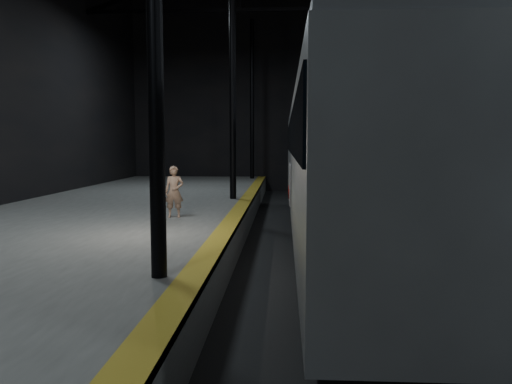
{
  "coord_description": "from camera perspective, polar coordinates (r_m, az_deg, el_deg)",
  "views": [
    {
      "loc": [
        -1.73,
        -12.02,
        3.19
      ],
      "look_at": [
        -2.44,
        0.44,
        2.0
      ],
      "focal_mm": 35.0,
      "sensor_mm": 36.0,
      "label": 1
    }
  ],
  "objects": [
    {
      "name": "ground",
      "position": [
        12.55,
        11.22,
        -9.38
      ],
      "size": [
        44.0,
        44.0,
        0.0
      ],
      "primitive_type": "plane",
      "color": "black",
      "rests_on": "ground"
    },
    {
      "name": "platform_left",
      "position": [
        13.6,
        -22.07,
        -6.36
      ],
      "size": [
        9.0,
        43.8,
        1.0
      ],
      "primitive_type": "cube",
      "color": "#51514F",
      "rests_on": "ground"
    },
    {
      "name": "tactile_strip",
      "position": [
        12.31,
        -3.9,
        -4.79
      ],
      "size": [
        0.5,
        43.8,
        0.01
      ],
      "primitive_type": "cube",
      "color": "olive",
      "rests_on": "platform_left"
    },
    {
      "name": "track",
      "position": [
        12.54,
        11.23,
        -9.08
      ],
      "size": [
        2.4,
        43.0,
        0.24
      ],
      "color": "#3F3328",
      "rests_on": "ground"
    },
    {
      "name": "train",
      "position": [
        14.98,
        9.93,
        5.28
      ],
      "size": [
        3.18,
        21.23,
        5.68
      ],
      "color": "#96989E",
      "rests_on": "ground"
    },
    {
      "name": "woman",
      "position": [
        15.17,
        -9.33,
        0.03
      ],
      "size": [
        0.59,
        0.42,
        1.55
      ],
      "primitive_type": "imported",
      "rotation": [
        0.0,
        0.0,
        0.08
      ],
      "color": "tan",
      "rests_on": "platform_left"
    }
  ]
}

